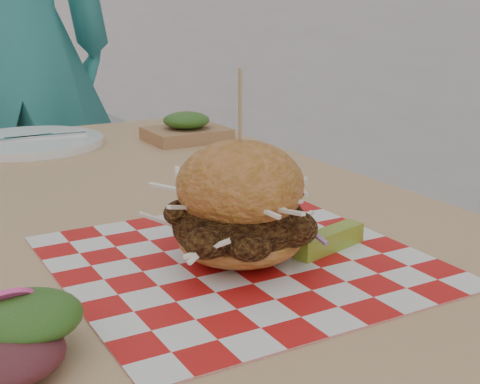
# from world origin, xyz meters

# --- Properties ---
(diner) EXTENTS (0.66, 0.44, 1.80)m
(diner) POSITION_xyz_m (0.36, 0.95, 0.90)
(diner) COLOR teal
(diner) RESTS_ON ground
(patio_table) EXTENTS (0.80, 1.20, 0.75)m
(patio_table) POSITION_xyz_m (0.27, -0.17, 0.67)
(patio_table) COLOR tan
(patio_table) RESTS_ON ground
(paper_liner) EXTENTS (0.36, 0.36, 0.00)m
(paper_liner) POSITION_xyz_m (0.32, -0.43, 0.75)
(paper_liner) COLOR red
(paper_liner) RESTS_ON patio_table
(sandwich) EXTENTS (0.17, 0.17, 0.20)m
(sandwich) POSITION_xyz_m (0.32, -0.43, 0.81)
(sandwich) COLOR #BE6F35
(sandwich) RESTS_ON paper_liner
(pickle_spear) EXTENTS (0.10, 0.04, 0.02)m
(pickle_spear) POSITION_xyz_m (0.42, -0.45, 0.76)
(pickle_spear) COLOR #8AAC32
(pickle_spear) RESTS_ON paper_liner
(place_setting) EXTENTS (0.27, 0.27, 0.02)m
(place_setting) POSITION_xyz_m (0.27, 0.27, 0.76)
(place_setting) COLOR white
(place_setting) RESTS_ON patio_table
(kraft_tray) EXTENTS (0.15, 0.12, 0.06)m
(kraft_tray) POSITION_xyz_m (0.55, 0.17, 0.77)
(kraft_tray) COLOR #9B6D46
(kraft_tray) RESTS_ON patio_table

